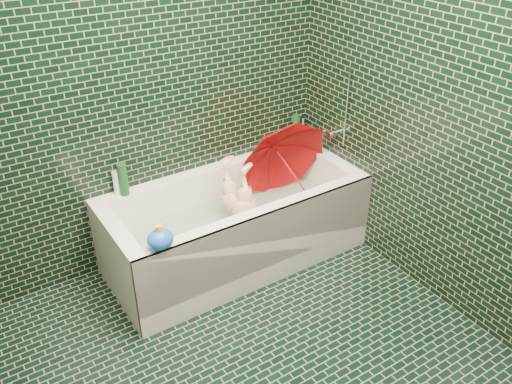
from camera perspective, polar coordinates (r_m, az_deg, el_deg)
wall_back at (r=3.32m, az=-12.80°, el=11.51°), size 2.80×0.00×2.80m
wall_right at (r=3.03m, az=22.17°, el=8.06°), size 0.00×2.80×2.80m
bathtub at (r=3.65m, az=-2.05°, el=-4.25°), size 1.70×0.75×0.55m
bath_mat at (r=3.69m, az=-2.18°, el=-4.82°), size 1.35×0.47×0.01m
water at (r=3.61m, az=-2.22°, el=-2.97°), size 1.48×0.53×0.00m
faucet at (r=3.80m, az=8.34°, el=6.68°), size 0.18×0.19×0.55m
child at (r=3.61m, az=-1.42°, el=-2.81°), size 0.94×0.51×0.30m
umbrella at (r=3.68m, az=3.65°, el=2.30°), size 0.82×0.87×0.89m
soap_bottle_a at (r=4.09m, az=5.27°, el=5.26°), size 0.13×0.13×0.27m
soap_bottle_b at (r=4.10m, az=5.21°, el=5.29°), size 0.10×0.10×0.21m
soap_bottle_c at (r=4.05m, az=4.43°, el=5.04°), size 0.13×0.13×0.16m
bottle_right_tall at (r=4.00m, az=4.21°, el=6.53°), size 0.07×0.07×0.24m
bottle_right_pump at (r=4.08m, az=4.80°, el=6.66°), size 0.06×0.06×0.19m
bottle_left_tall at (r=3.45m, az=-13.82°, el=1.29°), size 0.07×0.07×0.21m
bottle_left_short at (r=3.49m, az=-14.40°, el=0.95°), size 0.07×0.07×0.15m
rubber_duck at (r=3.96m, az=2.00°, el=5.26°), size 0.13×0.09×0.11m
bath_toy at (r=2.94m, az=-10.05°, el=-4.89°), size 0.15×0.12×0.15m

